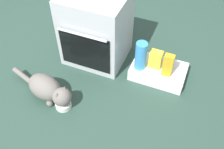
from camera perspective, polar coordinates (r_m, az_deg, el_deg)
The scene contains 9 objects.
ground at distance 2.60m, azimuth -7.97°, elevation -1.92°, with size 8.00×8.00×0.00m, color #284238.
oven at distance 2.61m, azimuth -3.50°, elevation 10.15°, with size 0.60×0.57×0.74m.
pantry_cabinet at distance 2.63m, azimuth 10.10°, elevation 0.66°, with size 0.53×0.34×0.12m, color white.
food_bowl at distance 2.41m, azimuth -10.62°, elevation -6.44°, with size 0.15×0.15×0.08m.
cat at distance 2.43m, azimuth -13.86°, elevation -3.08°, with size 0.73×0.30×0.25m.
soda_can at distance 2.59m, azimuth 12.62°, elevation 2.99°, with size 0.07×0.07×0.12m, color green.
snack_bag at distance 2.53m, azimuth 9.52°, elevation 3.30°, with size 0.12×0.09×0.18m, color yellow.
water_bottle at distance 2.46m, azimuth 6.33°, elevation 4.11°, with size 0.11×0.11×0.30m, color #388CD1.
juice_carton at distance 2.46m, azimuth 12.16°, elevation 2.03°, with size 0.09×0.06×0.24m, color orange.
Camera 1 is at (0.96, -1.41, 1.95)m, focal length 41.70 mm.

